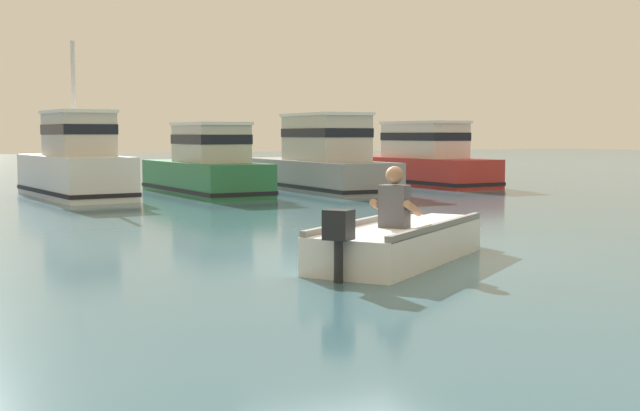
{
  "coord_description": "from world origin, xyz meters",
  "views": [
    {
      "loc": [
        -5.31,
        -9.63,
        1.58
      ],
      "look_at": [
        0.08,
        1.09,
        0.55
      ],
      "focal_mm": 47.05,
      "sensor_mm": 36.0,
      "label": 1
    }
  ],
  "objects_px": {
    "moored_boat_grey": "(319,162)",
    "moored_boat_white": "(75,165)",
    "rowboat_with_person": "(401,241)",
    "moored_boat_green": "(206,168)",
    "moored_boat_red": "(416,161)"
  },
  "relations": [
    {
      "from": "moored_boat_green",
      "to": "moored_boat_grey",
      "type": "bearing_deg",
      "value": 1.46
    },
    {
      "from": "rowboat_with_person",
      "to": "moored_boat_grey",
      "type": "relative_size",
      "value": 0.51
    },
    {
      "from": "moored_boat_grey",
      "to": "moored_boat_white",
      "type": "bearing_deg",
      "value": 178.26
    },
    {
      "from": "moored_boat_red",
      "to": "moored_boat_grey",
      "type": "bearing_deg",
      "value": -164.55
    },
    {
      "from": "moored_boat_green",
      "to": "moored_boat_grey",
      "type": "height_order",
      "value": "moored_boat_grey"
    },
    {
      "from": "rowboat_with_person",
      "to": "moored_boat_white",
      "type": "height_order",
      "value": "moored_boat_white"
    },
    {
      "from": "moored_boat_green",
      "to": "moored_boat_red",
      "type": "xyz_separation_m",
      "value": [
        7.31,
        1.18,
        0.03
      ]
    },
    {
      "from": "moored_boat_green",
      "to": "moored_boat_red",
      "type": "relative_size",
      "value": 0.79
    },
    {
      "from": "moored_boat_white",
      "to": "moored_boat_grey",
      "type": "xyz_separation_m",
      "value": [
        6.64,
        -0.2,
        -0.02
      ]
    },
    {
      "from": "rowboat_with_person",
      "to": "moored_boat_grey",
      "type": "xyz_separation_m",
      "value": [
        5.0,
        12.21,
        0.54
      ]
    },
    {
      "from": "rowboat_with_person",
      "to": "moored_boat_green",
      "type": "height_order",
      "value": "moored_boat_green"
    },
    {
      "from": "moored_boat_white",
      "to": "moored_boat_grey",
      "type": "bearing_deg",
      "value": -1.74
    },
    {
      "from": "moored_boat_white",
      "to": "moored_boat_green",
      "type": "distance_m",
      "value": 3.3
    },
    {
      "from": "rowboat_with_person",
      "to": "moored_boat_white",
      "type": "distance_m",
      "value": 12.53
    },
    {
      "from": "rowboat_with_person",
      "to": "moored_boat_white",
      "type": "bearing_deg",
      "value": 97.5
    }
  ]
}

